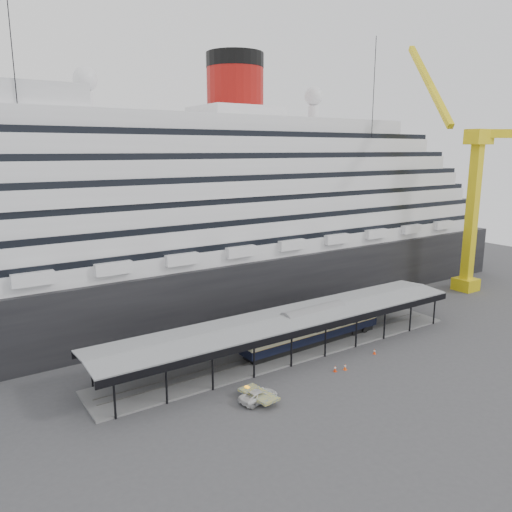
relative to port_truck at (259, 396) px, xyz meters
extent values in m
plane|color=#3B3B3E|center=(11.47, 4.23, -0.65)|extent=(200.00, 200.00, 0.00)
cube|color=black|center=(11.47, 36.23, 4.35)|extent=(130.00, 30.00, 10.00)
cylinder|color=#960F0C|center=(19.47, 36.23, 36.75)|extent=(10.00, 10.00, 9.00)
cylinder|color=black|center=(19.47, 36.23, 42.00)|extent=(10.10, 10.10, 2.50)
sphere|color=silver|center=(-6.53, 36.23, 37.05)|extent=(3.60, 3.60, 3.60)
sphere|color=silver|center=(37.47, 36.23, 37.05)|extent=(3.60, 3.60, 3.60)
cube|color=slate|center=(11.47, 9.23, -0.53)|extent=(56.00, 8.00, 0.24)
cube|color=slate|center=(11.47, 8.51, -0.37)|extent=(54.00, 0.08, 0.10)
cube|color=slate|center=(11.47, 9.95, -0.37)|extent=(54.00, 0.08, 0.10)
cube|color=black|center=(11.47, 4.73, 3.80)|extent=(56.00, 0.18, 0.90)
cube|color=black|center=(11.47, 13.73, 3.80)|extent=(56.00, 0.18, 0.90)
cube|color=slate|center=(11.47, 9.23, 4.53)|extent=(56.00, 9.00, 0.24)
cylinder|color=black|center=(-17.74, 25.99, 22.96)|extent=(0.12, 0.12, 47.21)
cube|color=yellow|center=(59.47, 14.23, 0.55)|extent=(4.00, 4.00, 2.40)
cube|color=yellow|center=(59.47, 14.23, 14.75)|extent=(1.80, 1.80, 26.00)
cube|color=yellow|center=(59.47, 14.23, 29.15)|extent=(5.00, 3.20, 2.80)
cube|color=yellow|center=(50.60, 19.36, 38.56)|extent=(11.42, 18.78, 16.80)
cube|color=yellow|center=(62.50, 12.48, 29.75)|extent=(6.00, 4.39, 1.60)
cylinder|color=black|center=(41.73, 24.48, 22.96)|extent=(0.12, 0.12, 47.21)
imported|color=silver|center=(0.00, 0.00, 0.00)|extent=(4.89, 2.71, 1.29)
cube|color=black|center=(15.66, 9.23, -0.03)|extent=(22.61, 3.35, 0.75)
cube|color=black|center=(15.66, 9.23, 0.93)|extent=(23.70, 3.82, 1.18)
cube|color=beige|center=(15.66, 9.23, 2.22)|extent=(23.70, 3.86, 1.39)
cube|color=black|center=(15.66, 9.23, 3.13)|extent=(23.70, 3.82, 0.43)
cube|color=red|center=(12.25, 0.85, -0.63)|extent=(0.44, 0.44, 0.03)
cone|color=red|center=(12.25, 0.85, -0.21)|extent=(0.37, 0.37, 0.82)
cylinder|color=white|center=(12.25, 0.85, -0.14)|extent=(0.26, 0.26, 0.16)
cube|color=#FB4C0D|center=(13.66, 0.51, -0.63)|extent=(0.46, 0.46, 0.03)
cone|color=#FB4C0D|center=(13.66, 0.51, -0.22)|extent=(0.39, 0.39, 0.80)
cylinder|color=white|center=(13.66, 0.51, -0.15)|extent=(0.26, 0.26, 0.16)
cube|color=#F63F0D|center=(20.53, 1.94, -0.63)|extent=(0.52, 0.52, 0.03)
cone|color=#F63F0D|center=(20.53, 1.94, -0.25)|extent=(0.44, 0.44, 0.75)
cylinder|color=white|center=(20.53, 1.94, -0.18)|extent=(0.24, 0.24, 0.15)
camera|label=1|loc=(-28.63, -42.28, 26.90)|focal=35.00mm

